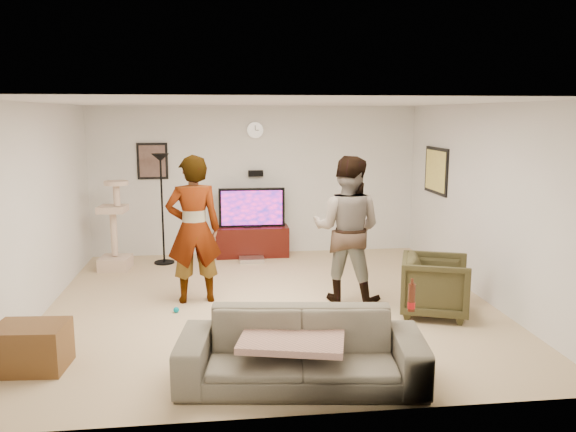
{
  "coord_description": "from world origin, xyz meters",
  "views": [
    {
      "loc": [
        -0.62,
        -6.91,
        2.37
      ],
      "look_at": [
        0.24,
        0.2,
        1.09
      ],
      "focal_mm": 35.72,
      "sensor_mm": 36.0,
      "label": 1
    }
  ],
  "objects": [
    {
      "name": "floor",
      "position": [
        0.0,
        0.0,
        -0.01
      ],
      "size": [
        5.5,
        5.5,
        0.02
      ],
      "primitive_type": "cube",
      "color": "tan",
      "rests_on": "ground"
    },
    {
      "name": "ceiling",
      "position": [
        0.0,
        0.0,
        2.51
      ],
      "size": [
        5.5,
        5.5,
        0.02
      ],
      "primitive_type": "cube",
      "color": "silver",
      "rests_on": "wall_back"
    },
    {
      "name": "wall_back",
      "position": [
        0.0,
        2.75,
        1.25
      ],
      "size": [
        5.5,
        0.04,
        2.5
      ],
      "primitive_type": "cube",
      "color": "silver",
      "rests_on": "floor"
    },
    {
      "name": "wall_front",
      "position": [
        0.0,
        -2.75,
        1.25
      ],
      "size": [
        5.5,
        0.04,
        2.5
      ],
      "primitive_type": "cube",
      "color": "silver",
      "rests_on": "floor"
    },
    {
      "name": "wall_left",
      "position": [
        -2.75,
        0.0,
        1.25
      ],
      "size": [
        0.04,
        5.5,
        2.5
      ],
      "primitive_type": "cube",
      "color": "silver",
      "rests_on": "floor"
    },
    {
      "name": "wall_right",
      "position": [
        2.75,
        0.0,
        1.25
      ],
      "size": [
        0.04,
        5.5,
        2.5
      ],
      "primitive_type": "cube",
      "color": "silver",
      "rests_on": "floor"
    },
    {
      "name": "wall_clock",
      "position": [
        0.0,
        2.72,
        2.1
      ],
      "size": [
        0.26,
        0.04,
        0.26
      ],
      "primitive_type": "cylinder",
      "rotation": [
        1.57,
        0.0,
        0.0
      ],
      "color": "silver",
      "rests_on": "wall_back"
    },
    {
      "name": "wall_speaker",
      "position": [
        0.0,
        2.69,
        1.38
      ],
      "size": [
        0.25,
        0.1,
        0.1
      ],
      "primitive_type": "cube",
      "color": "black",
      "rests_on": "wall_back"
    },
    {
      "name": "picture_back",
      "position": [
        -1.7,
        2.73,
        1.6
      ],
      "size": [
        0.42,
        0.03,
        0.52
      ],
      "primitive_type": "cube",
      "color": "brown",
      "rests_on": "wall_back"
    },
    {
      "name": "picture_right",
      "position": [
        2.73,
        1.6,
        1.5
      ],
      "size": [
        0.03,
        0.78,
        0.62
      ],
      "primitive_type": "cube",
      "color": "#E2CD5F",
      "rests_on": "wall_right"
    },
    {
      "name": "tv_stand",
      "position": [
        -0.08,
        2.5,
        0.25
      ],
      "size": [
        1.21,
        0.45,
        0.5
      ],
      "primitive_type": "cube",
      "color": "#340B07",
      "rests_on": "floor"
    },
    {
      "name": "console_box",
      "position": [
        -0.12,
        2.11,
        0.04
      ],
      "size": [
        0.4,
        0.3,
        0.07
      ],
      "primitive_type": "cube",
      "color": "silver",
      "rests_on": "floor"
    },
    {
      "name": "tv",
      "position": [
        -0.08,
        2.5,
        0.83
      ],
      "size": [
        1.1,
        0.08,
        0.65
      ],
      "primitive_type": "cube",
      "color": "black",
      "rests_on": "tv_stand"
    },
    {
      "name": "tv_screen",
      "position": [
        -0.08,
        2.46,
        0.83
      ],
      "size": [
        1.01,
        0.01,
        0.57
      ],
      "primitive_type": "cube",
      "color": "#DD1B7E",
      "rests_on": "tv"
    },
    {
      "name": "floor_lamp",
      "position": [
        -1.52,
        2.2,
        0.87
      ],
      "size": [
        0.32,
        0.32,
        1.75
      ],
      "primitive_type": "cylinder",
      "color": "black",
      "rests_on": "floor"
    },
    {
      "name": "cat_tree",
      "position": [
        -2.23,
        1.91,
        0.69
      ],
      "size": [
        0.49,
        0.49,
        1.39
      ],
      "primitive_type": "cube",
      "rotation": [
        0.0,
        0.0,
        -0.1
      ],
      "color": "beige",
      "rests_on": "floor"
    },
    {
      "name": "person_left",
      "position": [
        -0.95,
        0.22,
        0.94
      ],
      "size": [
        0.73,
        0.53,
        1.88
      ],
      "primitive_type": "imported",
      "rotation": [
        0.0,
        0.0,
        3.27
      ],
      "color": "#A5A5A6",
      "rests_on": "floor"
    },
    {
      "name": "person_right",
      "position": [
        0.97,
        0.02,
        0.93
      ],
      "size": [
        1.12,
        1.02,
        1.86
      ],
      "primitive_type": "imported",
      "rotation": [
        0.0,
        0.0,
        2.71
      ],
      "color": "#29507B",
      "rests_on": "floor"
    },
    {
      "name": "sofa",
      "position": [
        0.07,
        -2.19,
        0.32
      ],
      "size": [
        2.25,
        1.11,
        0.63
      ],
      "primitive_type": "imported",
      "rotation": [
        0.0,
        0.0,
        -0.13
      ],
      "color": "#5D584A",
      "rests_on": "floor"
    },
    {
      "name": "throw_blanket",
      "position": [
        -0.01,
        -2.19,
        0.43
      ],
      "size": [
        1.04,
        0.89,
        0.06
      ],
      "primitive_type": "cube",
      "rotation": [
        0.0,
        0.0,
        -0.24
      ],
      "color": "tan",
      "rests_on": "sofa"
    },
    {
      "name": "beer_bottle",
      "position": [
        1.06,
        -2.19,
        0.76
      ],
      "size": [
        0.06,
        0.06,
        0.25
      ],
      "primitive_type": "cylinder",
      "color": "#501F0F",
      "rests_on": "sofa"
    },
    {
      "name": "armchair",
      "position": [
        1.91,
        -0.62,
        0.36
      ],
      "size": [
        0.99,
        0.98,
        0.71
      ],
      "primitive_type": "imported",
      "rotation": [
        0.0,
        0.0,
        1.22
      ],
      "color": "#36321B",
      "rests_on": "floor"
    },
    {
      "name": "side_table",
      "position": [
        -2.4,
        -1.6,
        0.22
      ],
      "size": [
        0.68,
        0.53,
        0.43
      ],
      "primitive_type": "cube",
      "rotation": [
        0.0,
        0.0,
        -0.08
      ],
      "color": "#513318",
      "rests_on": "floor"
    },
    {
      "name": "toy_ball",
      "position": [
        -1.16,
        -0.2,
        0.03
      ],
      "size": [
        0.07,
        0.07,
        0.07
      ],
      "primitive_type": "sphere",
      "color": "#007F9B",
      "rests_on": "floor"
    }
  ]
}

